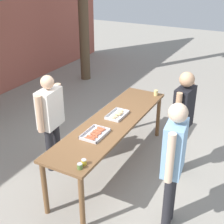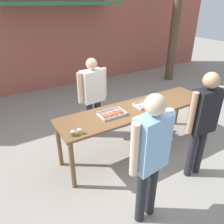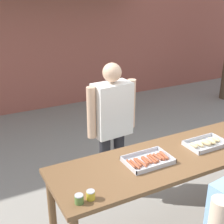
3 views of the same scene
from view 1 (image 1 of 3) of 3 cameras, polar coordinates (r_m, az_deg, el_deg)
The scene contains 10 objects.
ground_plane at distance 5.22m, azimuth 0.00°, elevation -9.99°, with size 24.00×24.00×0.00m, color gray.
serving_table at distance 4.81m, azimuth 0.00°, elevation -2.60°, with size 2.77×0.70×0.86m.
food_tray_sausages at distance 4.39m, azimuth -3.12°, elevation -4.07°, with size 0.42×0.28×0.04m.
food_tray_buns at distance 4.91m, azimuth 1.00°, elevation -0.45°, with size 0.40×0.25×0.06m.
condiment_jar_mustard at distance 3.73m, azimuth -5.90°, elevation -9.83°, with size 0.07×0.07×0.07m.
condiment_jar_ketchup at distance 3.80m, azimuth -5.17°, elevation -9.10°, with size 0.07×0.07×0.07m.
beer_cup at distance 5.70m, azimuth 8.02°, elevation 3.48°, with size 0.07×0.07×0.10m.
person_server_behind_table at distance 4.86m, azimuth -11.19°, elevation -0.63°, with size 0.61×0.27×1.58m.
person_customer_holding_hotdog at distance 3.72m, azimuth 11.20°, elevation -8.04°, with size 0.58×0.27×1.70m.
person_customer_with_cup at distance 4.73m, azimuth 12.86°, elevation -0.51°, with size 0.54×0.24×1.67m.
Camera 1 is at (-3.72, -1.99, 3.07)m, focal length 50.00 mm.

